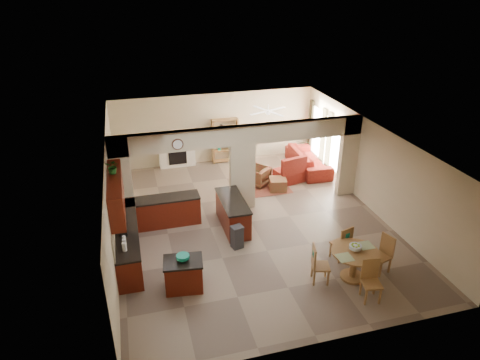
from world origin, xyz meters
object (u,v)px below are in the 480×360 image
object	(u,v)px
dining_table	(354,261)
sofa	(308,160)
armchair	(258,176)
kitchen_island	(184,274)

from	to	relation	value
dining_table	sofa	bearing A→B (deg)	76.13
dining_table	armchair	bearing A→B (deg)	97.01
sofa	armchair	distance (m)	2.44
sofa	kitchen_island	bearing A→B (deg)	137.25
kitchen_island	dining_table	bearing A→B (deg)	-2.73
kitchen_island	sofa	bearing A→B (deg)	52.32
dining_table	sofa	world-z (taller)	dining_table
dining_table	sofa	xyz separation A→B (m)	(1.60, 6.49, -0.14)
kitchen_island	armchair	bearing A→B (deg)	62.59
armchair	kitchen_island	bearing A→B (deg)	17.35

